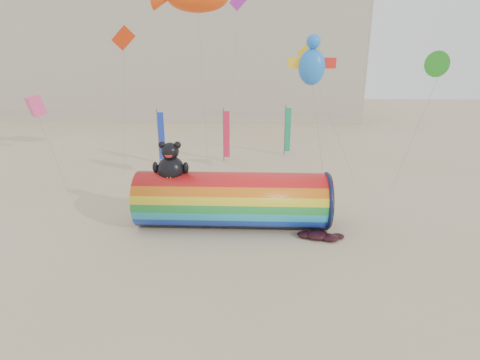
{
  "coord_description": "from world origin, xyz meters",
  "views": [
    {
      "loc": [
        1.39,
        -20.56,
        9.42
      ],
      "look_at": [
        0.5,
        1.5,
        2.4
      ],
      "focal_mm": 28.0,
      "sensor_mm": 36.0,
      "label": 1
    }
  ],
  "objects_px": {
    "hotel_building": "(177,56)",
    "kite_handler": "(306,214)",
    "windsock_assembly": "(232,198)",
    "fabric_bundle": "(320,236)"
  },
  "relations": [
    {
      "from": "hotel_building",
      "to": "fabric_bundle",
      "type": "height_order",
      "value": "hotel_building"
    },
    {
      "from": "kite_handler",
      "to": "fabric_bundle",
      "type": "height_order",
      "value": "kite_handler"
    },
    {
      "from": "kite_handler",
      "to": "fabric_bundle",
      "type": "relative_size",
      "value": 0.7
    },
    {
      "from": "hotel_building",
      "to": "kite_handler",
      "type": "height_order",
      "value": "hotel_building"
    },
    {
      "from": "hotel_building",
      "to": "kite_handler",
      "type": "xyz_separation_m",
      "value": [
        16.44,
        -46.22,
        -9.39
      ]
    },
    {
      "from": "hotel_building",
      "to": "windsock_assembly",
      "type": "height_order",
      "value": "hotel_building"
    },
    {
      "from": "hotel_building",
      "to": "kite_handler",
      "type": "distance_m",
      "value": 49.95
    },
    {
      "from": "windsock_assembly",
      "to": "fabric_bundle",
      "type": "xyz_separation_m",
      "value": [
        4.99,
        -1.58,
        -1.55
      ]
    },
    {
      "from": "hotel_building",
      "to": "kite_handler",
      "type": "relative_size",
      "value": 32.95
    },
    {
      "from": "kite_handler",
      "to": "fabric_bundle",
      "type": "distance_m",
      "value": 1.59
    }
  ]
}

